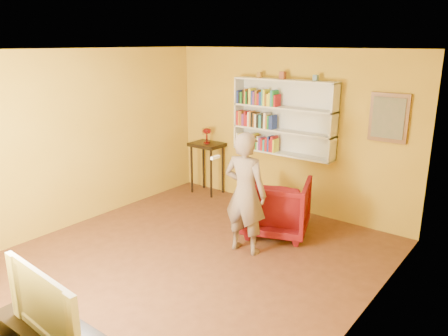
% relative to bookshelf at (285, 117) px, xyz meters
% --- Properties ---
extents(room_shell, '(5.30, 5.80, 2.88)m').
position_rel_bookshelf_xyz_m(room_shell, '(0.00, -2.41, -0.58)').
color(room_shell, '#4F2B19').
rests_on(room_shell, ground).
extents(bookshelf, '(1.80, 0.29, 1.23)m').
position_rel_bookshelf_xyz_m(bookshelf, '(0.00, 0.00, 0.00)').
color(bookshelf, silver).
rests_on(bookshelf, room_shell).
extents(books_row_lower, '(0.77, 0.19, 0.26)m').
position_rel_bookshelf_xyz_m(books_row_lower, '(-0.46, -0.10, -0.46)').
color(books_row_lower, white).
rests_on(books_row_lower, bookshelf).
extents(books_row_middle, '(0.72, 0.18, 0.26)m').
position_rel_bookshelf_xyz_m(books_row_middle, '(-0.51, -0.11, -0.08)').
color(books_row_middle, maroon).
rests_on(books_row_middle, bookshelf).
extents(books_row_upper, '(0.77, 0.19, 0.27)m').
position_rel_bookshelf_xyz_m(books_row_upper, '(-0.47, -0.10, 0.30)').
color(books_row_upper, navy).
rests_on(books_row_upper, bookshelf).
extents(ornament_left, '(0.07, 0.07, 0.09)m').
position_rel_bookshelf_xyz_m(ornament_left, '(-0.48, -0.06, 0.67)').
color(ornament_left, olive).
rests_on(ornament_left, bookshelf).
extents(ornament_centre, '(0.09, 0.09, 0.12)m').
position_rel_bookshelf_xyz_m(ornament_centre, '(-0.04, -0.06, 0.68)').
color(ornament_centre, brown).
rests_on(ornament_centre, bookshelf).
extents(ornament_right, '(0.07, 0.07, 0.09)m').
position_rel_bookshelf_xyz_m(ornament_right, '(0.54, -0.06, 0.67)').
color(ornament_right, slate).
rests_on(ornament_right, bookshelf).
extents(framed_painting, '(0.55, 0.05, 0.70)m').
position_rel_bookshelf_xyz_m(framed_painting, '(1.65, 0.05, 0.16)').
color(framed_painting, brown).
rests_on(framed_painting, room_shell).
extents(console_table, '(0.60, 0.45, 0.97)m').
position_rel_bookshelf_xyz_m(console_table, '(-1.55, -0.16, -0.79)').
color(console_table, black).
rests_on(console_table, ground).
extents(ruby_lustre, '(0.18, 0.18, 0.28)m').
position_rel_bookshelf_xyz_m(ruby_lustre, '(-1.55, -0.16, -0.42)').
color(ruby_lustre, maroon).
rests_on(ruby_lustre, console_table).
extents(armchair, '(1.18, 1.20, 0.85)m').
position_rel_bookshelf_xyz_m(armchair, '(0.45, -0.94, -1.17)').
color(armchair, '#4F050E').
rests_on(armchair, ground).
extents(person, '(0.65, 0.46, 1.68)m').
position_rel_bookshelf_xyz_m(person, '(0.41, -1.71, -0.75)').
color(person, '#6D5B50').
rests_on(person, ground).
extents(game_remote, '(0.04, 0.15, 0.04)m').
position_rel_bookshelf_xyz_m(game_remote, '(0.22, -2.11, -0.21)').
color(game_remote, white).
rests_on(game_remote, person).
extents(television, '(1.04, 0.20, 0.59)m').
position_rel_bookshelf_xyz_m(television, '(0.62, -4.66, -0.79)').
color(television, black).
rests_on(television, tv_cabinet).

